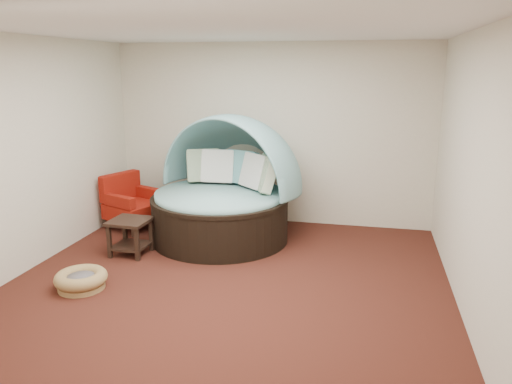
% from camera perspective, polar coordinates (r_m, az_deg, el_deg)
% --- Properties ---
extents(floor, '(5.00, 5.00, 0.00)m').
position_cam_1_polar(floor, '(5.88, -3.16, -10.26)').
color(floor, '#441B13').
rests_on(floor, ground).
extents(wall_back, '(5.00, 0.00, 5.00)m').
position_cam_1_polar(wall_back, '(7.86, 1.73, 6.59)').
color(wall_back, beige).
rests_on(wall_back, floor).
extents(wall_front, '(5.00, 0.00, 5.00)m').
position_cam_1_polar(wall_front, '(3.21, -15.87, -5.03)').
color(wall_front, beige).
rests_on(wall_front, floor).
extents(wall_left, '(0.00, 5.00, 5.00)m').
position_cam_1_polar(wall_left, '(6.60, -24.75, 3.87)').
color(wall_left, beige).
rests_on(wall_left, floor).
extents(wall_right, '(0.00, 5.00, 5.00)m').
position_cam_1_polar(wall_right, '(5.34, 23.37, 1.88)').
color(wall_right, beige).
rests_on(wall_right, floor).
extents(ceiling, '(5.00, 5.00, 0.00)m').
position_cam_1_polar(ceiling, '(5.38, -3.58, 18.08)').
color(ceiling, white).
rests_on(ceiling, wall_back).
extents(canopy_daybed, '(2.54, 2.50, 1.79)m').
position_cam_1_polar(canopy_daybed, '(7.13, -3.61, 1.13)').
color(canopy_daybed, black).
rests_on(canopy_daybed, floor).
extents(pet_basket, '(0.72, 0.72, 0.20)m').
position_cam_1_polar(pet_basket, '(6.01, -19.36, -9.44)').
color(pet_basket, brown).
rests_on(pet_basket, floor).
extents(red_armchair, '(0.93, 0.93, 0.84)m').
position_cam_1_polar(red_armchair, '(7.90, -14.06, -1.29)').
color(red_armchair, black).
rests_on(red_armchair, floor).
extents(side_table, '(0.52, 0.52, 0.48)m').
position_cam_1_polar(side_table, '(6.81, -14.17, -4.45)').
color(side_table, black).
rests_on(side_table, floor).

